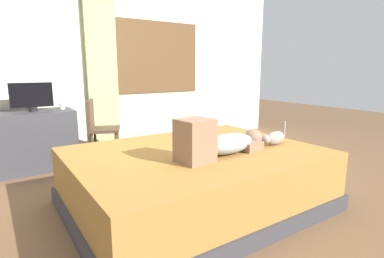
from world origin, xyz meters
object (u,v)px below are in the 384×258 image
at_px(desk, 36,140).
at_px(tv_monitor, 32,96).
at_px(bed, 195,178).
at_px(cup, 62,106).
at_px(person_lying, 220,142).
at_px(chair_by_desk, 99,126).
at_px(cat, 274,138).

relative_size(desk, tv_monitor, 1.87).
relative_size(bed, tv_monitor, 4.56).
height_order(desk, cup, cup).
bearing_deg(desk, tv_monitor, 180.00).
relative_size(person_lying, chair_by_desk, 1.10).
distance_m(bed, cat, 0.85).
bearing_deg(person_lying, chair_by_desk, 101.17).
xyz_separation_m(cat, tv_monitor, (-1.80, 2.27, 0.32)).
bearing_deg(bed, cat, -19.69).
distance_m(cat, desk, 2.90).
height_order(bed, chair_by_desk, chair_by_desk).
height_order(tv_monitor, cup, tv_monitor).
bearing_deg(tv_monitor, person_lying, -63.18).
distance_m(tv_monitor, chair_by_desk, 0.87).
xyz_separation_m(person_lying, desk, (-1.14, 2.26, -0.28)).
xyz_separation_m(cat, cup, (-1.45, 2.29, 0.18)).
xyz_separation_m(person_lying, cup, (-0.80, 2.28, 0.13)).
bearing_deg(cat, chair_by_desk, 117.25).
bearing_deg(cup, bed, -70.55).
bearing_deg(tv_monitor, chair_by_desk, -16.09).
xyz_separation_m(bed, chair_by_desk, (-0.32, 1.79, 0.24)).
height_order(person_lying, tv_monitor, tv_monitor).
xyz_separation_m(bed, cat, (0.74, -0.26, 0.34)).
relative_size(cat, chair_by_desk, 0.41).
height_order(tv_monitor, chair_by_desk, tv_monitor).
bearing_deg(cat, tv_monitor, 128.37).
height_order(bed, tv_monitor, tv_monitor).
distance_m(cat, chair_by_desk, 2.32).
xyz_separation_m(bed, tv_monitor, (-1.06, 2.00, 0.66)).
bearing_deg(cup, tv_monitor, -177.08).
xyz_separation_m(cat, desk, (-1.79, 2.27, -0.23)).
distance_m(desk, cup, 0.53).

